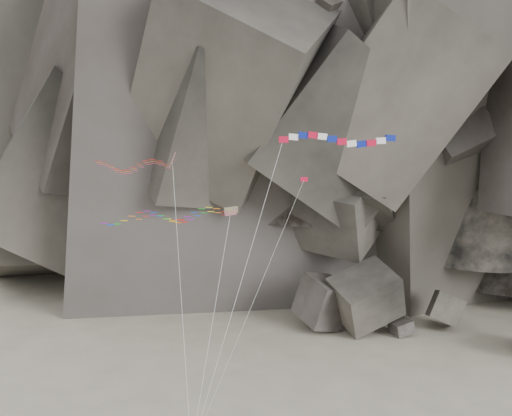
% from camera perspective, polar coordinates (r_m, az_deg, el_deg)
% --- Properties ---
extents(headland, '(110.00, 70.00, 84.00)m').
position_cam_1_polar(headland, '(125.37, 5.40, 13.44)').
color(headland, '#514B42').
rests_on(headland, ground).
extents(boulder_field, '(66.22, 15.67, 10.58)m').
position_cam_1_polar(boulder_field, '(93.18, 4.28, -8.86)').
color(boulder_field, '#47423F').
rests_on(boulder_field, ground).
extents(delta_kite, '(12.73, 9.05, 25.00)m').
position_cam_1_polar(delta_kite, '(62.42, -11.19, 3.75)').
color(delta_kite, red).
rests_on(delta_kite, ground).
extents(banner_kite, '(16.25, 7.24, 26.84)m').
position_cam_1_polar(banner_kite, '(54.53, 7.12, 5.94)').
color(banner_kite, red).
rests_on(banner_kite, ground).
extents(parafoil_kite, '(13.43, 8.26, 19.94)m').
position_cam_1_polar(parafoil_kite, '(60.44, -8.38, -0.72)').
color(parafoil_kite, '#D4DA0C').
rests_on(parafoil_kite, ground).
extents(pennant_kite, '(8.82, 6.86, 22.84)m').
position_cam_1_polar(pennant_kite, '(55.73, 2.36, -2.05)').
color(pennant_kite, red).
rests_on(pennant_kite, ground).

